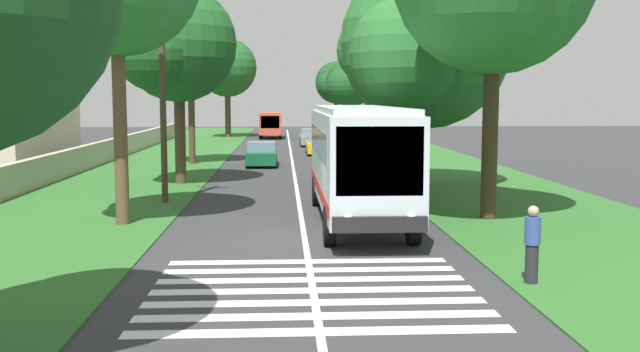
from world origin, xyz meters
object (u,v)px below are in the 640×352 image
at_px(trailing_car_0, 262,154).
at_px(roadside_tree_left_0, 188,39).
at_px(trailing_car_2, 311,138).
at_px(roadside_tree_right_2, 421,47).
at_px(pedestrian, 532,244).
at_px(trailing_car_1, 319,145).
at_px(roadside_tree_left_4, 175,47).
at_px(roadside_tree_right_1, 335,84).
at_px(roadside_tree_right_4, 370,52).
at_px(roadside_tree_left_1, 226,70).
at_px(utility_pole, 162,81).
at_px(trailing_minibus_0, 271,123).
at_px(coach_bus, 357,156).
at_px(roadside_tree_right_0, 349,84).

height_order(trailing_car_0, roadside_tree_left_0, roadside_tree_left_0).
height_order(trailing_car_2, roadside_tree_left_0, roadside_tree_left_0).
bearing_deg(roadside_tree_left_0, trailing_car_0, -105.70).
bearing_deg(trailing_car_0, roadside_tree_right_2, -145.23).
distance_m(roadside_tree_right_2, pedestrian, 17.97).
distance_m(trailing_car_1, trailing_car_2, 9.09).
distance_m(roadside_tree_left_4, roadside_tree_right_1, 50.13).
bearing_deg(roadside_tree_right_4, trailing_car_0, 136.66).
xyz_separation_m(roadside_tree_left_1, utility_pole, (-46.26, -1.15, -2.13)).
bearing_deg(roadside_tree_left_4, utility_pole, -176.30).
xyz_separation_m(trailing_minibus_0, roadside_tree_left_4, (-37.96, 3.75, 4.75)).
xyz_separation_m(coach_bus, trailing_car_0, (19.46, 3.64, -1.48)).
bearing_deg(roadside_tree_right_4, roadside_tree_right_2, -179.81).
xyz_separation_m(coach_bus, trailing_car_1, (27.88, -0.17, -1.48)).
bearing_deg(roadside_tree_left_4, trailing_car_1, -23.31).
relative_size(roadside_tree_right_0, roadside_tree_right_4, 0.81).
xyz_separation_m(roadside_tree_right_0, roadside_tree_right_4, (-20.26, 0.40, 1.80)).
bearing_deg(trailing_minibus_0, coach_bus, -175.80).
bearing_deg(trailing_car_1, trailing_minibus_0, 10.25).
bearing_deg(roadside_tree_left_4, trailing_car_2, -15.36).
xyz_separation_m(trailing_car_1, roadside_tree_left_0, (-7.19, 8.18, 6.81)).
relative_size(trailing_car_1, pedestrian, 2.54).
bearing_deg(trailing_car_1, trailing_car_0, 155.66).
relative_size(coach_bus, roadside_tree_left_4, 1.23).
bearing_deg(roadside_tree_right_1, trailing_car_2, 170.70).
distance_m(roadside_tree_left_0, roadside_tree_left_4, 10.25).
xyz_separation_m(trailing_car_2, roadside_tree_left_4, (-26.44, 7.26, 5.63)).
height_order(roadside_tree_left_1, roadside_tree_right_4, roadside_tree_left_1).
xyz_separation_m(roadside_tree_left_4, utility_pole, (-6.20, -0.40, -1.64)).
distance_m(trailing_car_2, pedestrian, 45.38).
xyz_separation_m(roadside_tree_right_2, utility_pole, (-4.52, 10.64, -1.57)).
bearing_deg(roadside_tree_right_0, roadside_tree_right_1, 2.11).
bearing_deg(roadside_tree_left_1, roadside_tree_left_4, -178.93).
distance_m(roadside_tree_right_1, roadside_tree_right_2, 50.61).
xyz_separation_m(trailing_car_0, roadside_tree_right_2, (-10.62, -7.37, 5.56)).
height_order(coach_bus, roadside_tree_left_0, roadside_tree_left_0).
bearing_deg(coach_bus, trailing_car_0, 10.60).
distance_m(roadside_tree_left_1, roadside_tree_left_4, 40.06).
height_order(trailing_minibus_0, roadside_tree_right_1, roadside_tree_right_1).
relative_size(roadside_tree_left_1, pedestrian, 5.86).
relative_size(roadside_tree_right_1, roadside_tree_right_4, 0.83).
distance_m(trailing_car_0, roadside_tree_left_1, 32.02).
bearing_deg(trailing_car_2, trailing_car_0, 168.40).
bearing_deg(coach_bus, roadside_tree_right_2, -22.87).
relative_size(roadside_tree_left_0, roadside_tree_left_1, 1.01).
bearing_deg(roadside_tree_left_1, trailing_car_2, -149.51).
xyz_separation_m(trailing_car_1, utility_pole, (-23.56, 7.07, 3.99)).
height_order(trailing_car_0, roadside_tree_left_1, roadside_tree_left_1).
xyz_separation_m(roadside_tree_right_1, pedestrian, (-67.75, 0.70, -4.63)).
bearing_deg(roadside_tree_right_4, trailing_car_2, 20.84).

